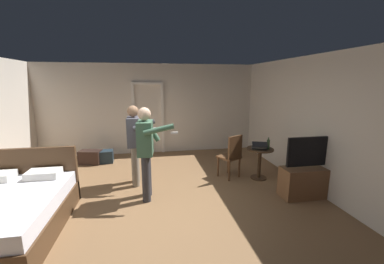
# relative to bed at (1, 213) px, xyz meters

# --- Properties ---
(ground_plane) EXTENTS (7.16, 7.16, 0.00)m
(ground_plane) POSITION_rel_bed_xyz_m (2.15, 0.48, -0.30)
(ground_plane) COLOR olive
(wall_back) EXTENTS (6.58, 0.12, 2.66)m
(wall_back) POSITION_rel_bed_xyz_m (2.15, 3.80, 1.03)
(wall_back) COLOR silver
(wall_back) RESTS_ON ground_plane
(wall_right) EXTENTS (0.12, 6.75, 2.66)m
(wall_right) POSITION_rel_bed_xyz_m (5.38, 0.48, 1.03)
(wall_right) COLOR silver
(wall_right) RESTS_ON ground_plane
(doorway_frame) EXTENTS (0.93, 0.08, 2.13)m
(doorway_frame) POSITION_rel_bed_xyz_m (2.10, 3.72, 0.92)
(doorway_frame) COLOR white
(doorway_frame) RESTS_ON ground_plane
(bed) EXTENTS (1.62, 2.01, 1.02)m
(bed) POSITION_rel_bed_xyz_m (0.00, 0.00, 0.00)
(bed) COLOR #4C331E
(bed) RESTS_ON ground_plane
(tv_flatscreen) EXTENTS (0.99, 0.40, 1.17)m
(tv_flatscreen) POSITION_rel_bed_xyz_m (5.02, 0.25, 0.05)
(tv_flatscreen) COLOR brown
(tv_flatscreen) RESTS_ON ground_plane
(side_table) EXTENTS (0.58, 0.58, 0.70)m
(side_table) POSITION_rel_bed_xyz_m (4.52, 1.22, 0.16)
(side_table) COLOR #4C331E
(side_table) RESTS_ON ground_plane
(laptop) EXTENTS (0.41, 0.42, 0.16)m
(laptop) POSITION_rel_bed_xyz_m (4.47, 1.18, 0.45)
(laptop) COLOR black
(laptop) RESTS_ON side_table
(bottle_on_table) EXTENTS (0.06, 0.06, 0.26)m
(bottle_on_table) POSITION_rel_bed_xyz_m (4.66, 1.14, 0.51)
(bottle_on_table) COLOR #355131
(bottle_on_table) RESTS_ON side_table
(wooden_chair) EXTENTS (0.57, 0.57, 0.99)m
(wooden_chair) POSITION_rel_bed_xyz_m (3.91, 1.38, 0.24)
(wooden_chair) COLOR brown
(wooden_chair) RESTS_ON ground_plane
(person_blue_shirt) EXTENTS (0.70, 0.64, 1.70)m
(person_blue_shirt) POSITION_rel_bed_xyz_m (2.06, 0.71, 0.69)
(person_blue_shirt) COLOR #333338
(person_blue_shirt) RESTS_ON ground_plane
(person_striped_shirt) EXTENTS (0.62, 0.58, 1.67)m
(person_striped_shirt) POSITION_rel_bed_xyz_m (1.82, 1.42, 0.67)
(person_striped_shirt) COLOR gray
(person_striped_shirt) RESTS_ON ground_plane
(suitcase_dark) EXTENTS (0.60, 0.37, 0.33)m
(suitcase_dark) POSITION_rel_bed_xyz_m (0.84, 2.97, -0.14)
(suitcase_dark) COLOR #1E2D38
(suitcase_dark) RESTS_ON ground_plane
(suitcase_small) EXTENTS (0.61, 0.43, 0.36)m
(suitcase_small) POSITION_rel_bed_xyz_m (0.56, 2.94, -0.12)
(suitcase_small) COLOR black
(suitcase_small) RESTS_ON ground_plane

